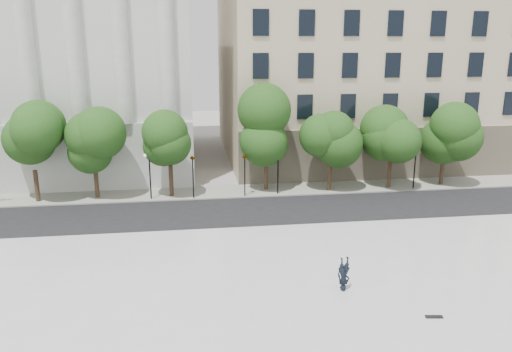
# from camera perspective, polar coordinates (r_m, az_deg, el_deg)

# --- Properties ---
(plaza) EXTENTS (44.00, 22.00, 0.45)m
(plaza) POSITION_cam_1_polar(r_m,az_deg,el_deg) (24.21, -1.02, -15.58)
(plaza) COLOR silver
(plaza) RESTS_ON ground
(street) EXTENTS (60.00, 8.00, 0.02)m
(street) POSITION_cam_1_polar(r_m,az_deg,el_deg) (37.94, -3.74, -4.44)
(street) COLOR black
(street) RESTS_ON ground
(far_sidewalk) EXTENTS (60.00, 4.00, 0.12)m
(far_sidewalk) POSITION_cam_1_polar(r_m,az_deg,el_deg) (43.63, -4.33, -1.81)
(far_sidewalk) COLOR #9B9A8F
(far_sidewalk) RESTS_ON ground
(building_west) EXTENTS (31.50, 27.65, 25.60)m
(building_west) POSITION_cam_1_polar(r_m,az_deg,el_deg) (58.19, -23.08, 14.03)
(building_west) COLOR silver
(building_west) RESTS_ON ground
(building_east) EXTENTS (36.00, 26.15, 23.00)m
(building_east) POSITION_cam_1_polar(r_m,az_deg,el_deg) (60.97, 14.11, 13.08)
(building_east) COLOR beige
(building_east) RESTS_ON ground
(traffic_light_west) EXTENTS (0.51, 1.83, 4.23)m
(traffic_light_west) POSITION_cam_1_polar(r_m,az_deg,el_deg) (41.00, -7.29, 2.33)
(traffic_light_west) COLOR black
(traffic_light_west) RESTS_ON ground
(traffic_light_east) EXTENTS (0.60, 1.75, 4.19)m
(traffic_light_east) POSITION_cam_1_polar(r_m,az_deg,el_deg) (41.26, -1.31, 2.47)
(traffic_light_east) COLOR black
(traffic_light_east) RESTS_ON ground
(person_lying) EXTENTS (0.77, 1.83, 0.49)m
(person_lying) POSITION_cam_1_polar(r_m,az_deg,el_deg) (26.12, 9.95, -12.25)
(person_lying) COLOR black
(person_lying) RESTS_ON plaza
(skateboard) EXTENTS (0.80, 0.31, 0.08)m
(skateboard) POSITION_cam_1_polar(r_m,az_deg,el_deg) (24.89, 19.68, -14.91)
(skateboard) COLOR black
(skateboard) RESTS_ON plaza
(street_trees) EXTENTS (46.31, 4.97, 7.82)m
(street_trees) POSITION_cam_1_polar(r_m,az_deg,el_deg) (42.00, -2.24, 4.48)
(street_trees) COLOR #382619
(street_trees) RESTS_ON ground
(lamp_posts) EXTENTS (36.65, 0.28, 4.37)m
(lamp_posts) POSITION_cam_1_polar(r_m,az_deg,el_deg) (41.52, -4.89, 1.40)
(lamp_posts) COLOR black
(lamp_posts) RESTS_ON ground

